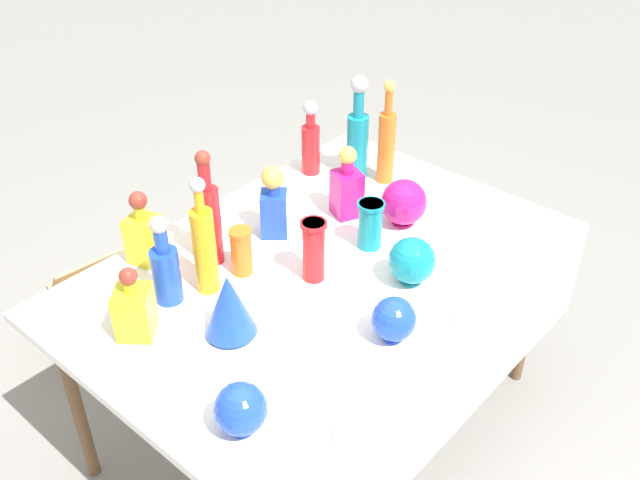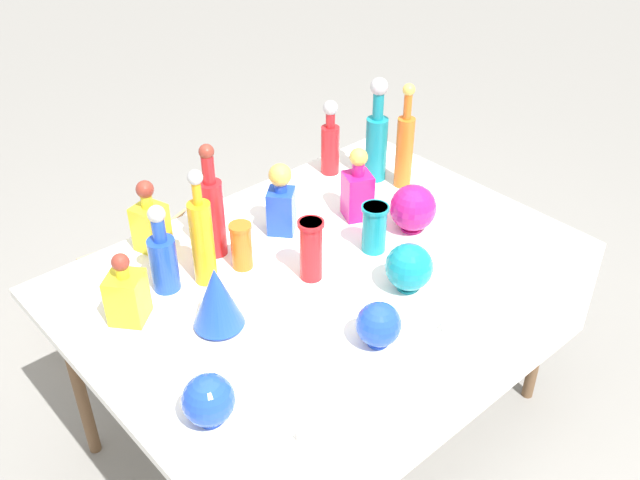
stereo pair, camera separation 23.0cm
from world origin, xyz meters
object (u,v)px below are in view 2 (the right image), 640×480
at_px(cardboard_box_behind_right, 167,277).
at_px(tall_bottle_2, 212,211).
at_px(round_bowl_1, 413,208).
at_px(round_bowl_2, 409,267).
at_px(fluted_vase_0, 217,297).
at_px(square_decanter_0, 281,201).
at_px(tall_bottle_0, 377,138).
at_px(tall_bottle_1, 202,238).
at_px(slender_vase_2, 241,245).
at_px(cardboard_box_behind_left, 141,293).
at_px(tall_bottle_4, 405,146).
at_px(tall_bottle_5, 163,257).
at_px(square_decanter_2, 150,222).
at_px(round_bowl_0, 379,325).
at_px(square_decanter_1, 127,294).
at_px(tall_bottle_3, 330,142).
at_px(round_bowl_3, 208,400).
at_px(square_decanter_3, 358,189).
at_px(slender_vase_0, 311,248).
at_px(slender_vase_1, 374,227).

bearing_deg(cardboard_box_behind_right, tall_bottle_2, -103.62).
height_order(round_bowl_1, round_bowl_2, round_bowl_1).
height_order(tall_bottle_2, fluted_vase_0, tall_bottle_2).
bearing_deg(square_decanter_0, tall_bottle_0, 5.19).
relative_size(tall_bottle_1, fluted_vase_0, 1.90).
xyz_separation_m(square_decanter_0, slender_vase_2, (-0.23, -0.08, -0.04)).
distance_m(slender_vase_2, cardboard_box_behind_left, 1.06).
bearing_deg(round_bowl_1, square_decanter_0, 139.18).
bearing_deg(tall_bottle_4, tall_bottle_5, 177.06).
bearing_deg(round_bowl_1, square_decanter_2, 145.41).
bearing_deg(tall_bottle_0, tall_bottle_2, -179.87).
height_order(round_bowl_0, round_bowl_1, round_bowl_1).
distance_m(square_decanter_2, cardboard_box_behind_right, 1.00).
bearing_deg(square_decanter_1, round_bowl_2, -32.17).
relative_size(tall_bottle_3, cardboard_box_behind_right, 0.51).
xyz_separation_m(round_bowl_2, cardboard_box_behind_left, (-0.33, 1.25, -0.68)).
bearing_deg(cardboard_box_behind_right, fluted_vase_0, -110.12).
relative_size(tall_bottle_0, square_decanter_1, 1.79).
distance_m(tall_bottle_3, square_decanter_0, 0.46).
xyz_separation_m(tall_bottle_0, tall_bottle_3, (-0.10, 0.15, -0.04)).
bearing_deg(tall_bottle_0, round_bowl_1, -115.74).
xyz_separation_m(square_decanter_1, round_bowl_3, (-0.05, -0.49, -0.02)).
height_order(fluted_vase_0, cardboard_box_behind_left, fluted_vase_0).
distance_m(tall_bottle_4, round_bowl_2, 0.66).
bearing_deg(square_decanter_3, tall_bottle_5, 172.49).
distance_m(tall_bottle_0, square_decanter_3, 0.30).
bearing_deg(square_decanter_3, tall_bottle_3, 64.16).
distance_m(round_bowl_1, cardboard_box_behind_right, 1.38).
relative_size(tall_bottle_1, round_bowl_3, 2.80).
bearing_deg(round_bowl_0, round_bowl_3, 171.03).
xyz_separation_m(tall_bottle_3, slender_vase_0, (-0.51, -0.47, -0.02)).
relative_size(tall_bottle_4, square_decanter_3, 1.52).
xyz_separation_m(square_decanter_3, round_bowl_0, (-0.43, -0.53, -0.04)).
height_order(slender_vase_0, cardboard_box_behind_left, slender_vase_0).
bearing_deg(tall_bottle_4, round_bowl_0, -141.56).
bearing_deg(round_bowl_2, tall_bottle_3, 65.64).
bearing_deg(slender_vase_2, tall_bottle_5, 164.32).
distance_m(tall_bottle_0, slender_vase_0, 0.70).
height_order(square_decanter_2, round_bowl_3, square_decanter_2).
distance_m(tall_bottle_2, cardboard_box_behind_left, 1.03).
xyz_separation_m(square_decanter_3, slender_vase_0, (-0.37, -0.17, 0.00)).
distance_m(tall_bottle_4, square_decanter_3, 0.30).
xyz_separation_m(square_decanter_1, cardboard_box_behind_right, (0.57, 0.87, -0.72)).
height_order(tall_bottle_2, square_decanter_1, tall_bottle_2).
height_order(tall_bottle_5, slender_vase_2, tall_bottle_5).
height_order(tall_bottle_4, slender_vase_1, tall_bottle_4).
xyz_separation_m(tall_bottle_2, round_bowl_2, (0.34, -0.56, -0.08)).
distance_m(tall_bottle_2, tall_bottle_5, 0.24).
distance_m(tall_bottle_3, tall_bottle_5, 0.91).
bearing_deg(tall_bottle_4, round_bowl_1, -131.17).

